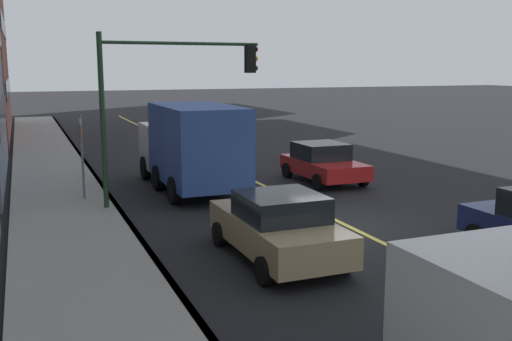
{
  "coord_description": "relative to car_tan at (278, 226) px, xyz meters",
  "views": [
    {
      "loc": [
        -13.58,
        8.22,
        4.36
      ],
      "look_at": [
        0.24,
        2.64,
        1.71
      ],
      "focal_mm": 40.82,
      "sensor_mm": 36.0,
      "label": 1
    }
  ],
  "objects": [
    {
      "name": "truck_blue",
      "position": [
        8.14,
        -0.28,
        0.85
      ],
      "size": [
        6.76,
        2.57,
        3.08
      ],
      "color": "silver",
      "rests_on": "ground"
    },
    {
      "name": "car_red",
      "position": [
        7.8,
        -5.38,
        -0.03
      ],
      "size": [
        3.97,
        2.08,
        1.48
      ],
      "color": "red",
      "rests_on": "ground"
    },
    {
      "name": "curb_edge",
      "position": [
        1.86,
        2.72,
        -0.7
      ],
      "size": [
        80.0,
        0.16,
        0.15
      ],
      "primitive_type": "cube",
      "color": "slate",
      "rests_on": "ground"
    },
    {
      "name": "sidewalk_slab",
      "position": [
        1.86,
        4.21,
        -0.7
      ],
      "size": [
        80.0,
        3.14,
        0.15
      ],
      "primitive_type": "cube",
      "color": "gray",
      "rests_on": "ground"
    },
    {
      "name": "ground",
      "position": [
        1.86,
        -2.94,
        -0.78
      ],
      "size": [
        200.0,
        200.0,
        0.0
      ],
      "primitive_type": "plane",
      "color": "black"
    },
    {
      "name": "car_tan",
      "position": [
        0.0,
        0.0,
        0.0
      ],
      "size": [
        4.31,
        2.06,
        1.56
      ],
      "color": "tan",
      "rests_on": "ground"
    },
    {
      "name": "lane_stripe_center",
      "position": [
        1.86,
        -2.94,
        -0.77
      ],
      "size": [
        80.0,
        0.16,
        0.01
      ],
      "primitive_type": "cube",
      "color": "#D8CC4C",
      "rests_on": "ground"
    },
    {
      "name": "street_sign_post",
      "position": [
        7.49,
        3.54,
        0.91
      ],
      "size": [
        0.6,
        0.08,
        2.86
      ],
      "color": "slate",
      "rests_on": "ground"
    },
    {
      "name": "traffic_light_mast",
      "position": [
        5.99,
        1.03,
        2.97
      ],
      "size": [
        0.28,
        5.06,
        5.38
      ],
      "color": "#1E3823",
      "rests_on": "ground"
    }
  ]
}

